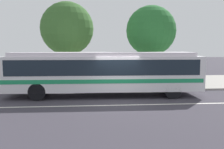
# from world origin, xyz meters

# --- Properties ---
(ground_plane) EXTENTS (120.00, 120.00, 0.00)m
(ground_plane) POSITION_xyz_m (0.00, 0.00, 0.00)
(ground_plane) COLOR #3A363F
(sidewalk_slab) EXTENTS (60.00, 8.00, 0.12)m
(sidewalk_slab) POSITION_xyz_m (0.00, 7.11, 0.06)
(sidewalk_slab) COLOR #A39C95
(sidewalk_slab) RESTS_ON ground_plane
(lane_stripe_center) EXTENTS (56.00, 0.16, 0.01)m
(lane_stripe_center) POSITION_xyz_m (0.00, -0.80, 0.00)
(lane_stripe_center) COLOR silver
(lane_stripe_center) RESTS_ON ground_plane
(transit_bus) EXTENTS (12.02, 2.75, 2.73)m
(transit_bus) POSITION_xyz_m (-0.76, 1.76, 1.60)
(transit_bus) COLOR silver
(transit_bus) RESTS_ON ground_plane
(pedestrian_waiting_near_sign) EXTENTS (0.45, 0.45, 1.59)m
(pedestrian_waiting_near_sign) POSITION_xyz_m (-1.63, 3.70, 1.04)
(pedestrian_waiting_near_sign) COLOR #776756
(pedestrian_waiting_near_sign) RESTS_ON sidewalk_slab
(pedestrian_walking_along_curb) EXTENTS (0.41, 0.41, 1.71)m
(pedestrian_walking_along_curb) POSITION_xyz_m (4.42, 4.40, 1.12)
(pedestrian_walking_along_curb) COLOR #21304C
(pedestrian_walking_along_curb) RESTS_ON sidewalk_slab
(pedestrian_standing_by_tree) EXTENTS (0.46, 0.46, 1.63)m
(pedestrian_standing_by_tree) POSITION_xyz_m (-0.92, 4.32, 1.07)
(pedestrian_standing_by_tree) COLOR #292D35
(pedestrian_standing_by_tree) RESTS_ON sidewalk_slab
(street_tree_near_stop) EXTENTS (4.16, 4.16, 6.47)m
(street_tree_near_stop) POSITION_xyz_m (-3.41, 6.28, 4.49)
(street_tree_near_stop) COLOR brown
(street_tree_near_stop) RESTS_ON sidewalk_slab
(street_tree_mid_block) EXTENTS (3.92, 3.92, 6.19)m
(street_tree_mid_block) POSITION_xyz_m (3.18, 5.80, 4.33)
(street_tree_mid_block) COLOR brown
(street_tree_mid_block) RESTS_ON sidewalk_slab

